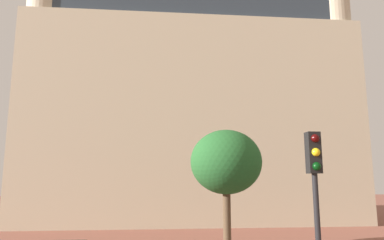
# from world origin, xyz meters

# --- Properties ---
(landmark_building) EXTENTS (27.76, 10.55, 33.55)m
(landmark_building) POSITION_xyz_m (1.43, 26.81, 10.18)
(landmark_building) COLOR beige
(landmark_building) RESTS_ON ground_plane
(traffic_light_pole) EXTENTS (0.28, 0.34, 4.62)m
(traffic_light_pole) POSITION_xyz_m (2.12, 3.31, 3.23)
(traffic_light_pole) COLOR black
(traffic_light_pole) RESTS_ON ground_plane
(tree_curb_far) EXTENTS (3.51, 3.51, 5.99)m
(tree_curb_far) POSITION_xyz_m (2.04, 12.95, 4.38)
(tree_curb_far) COLOR brown
(tree_curb_far) RESTS_ON ground_plane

